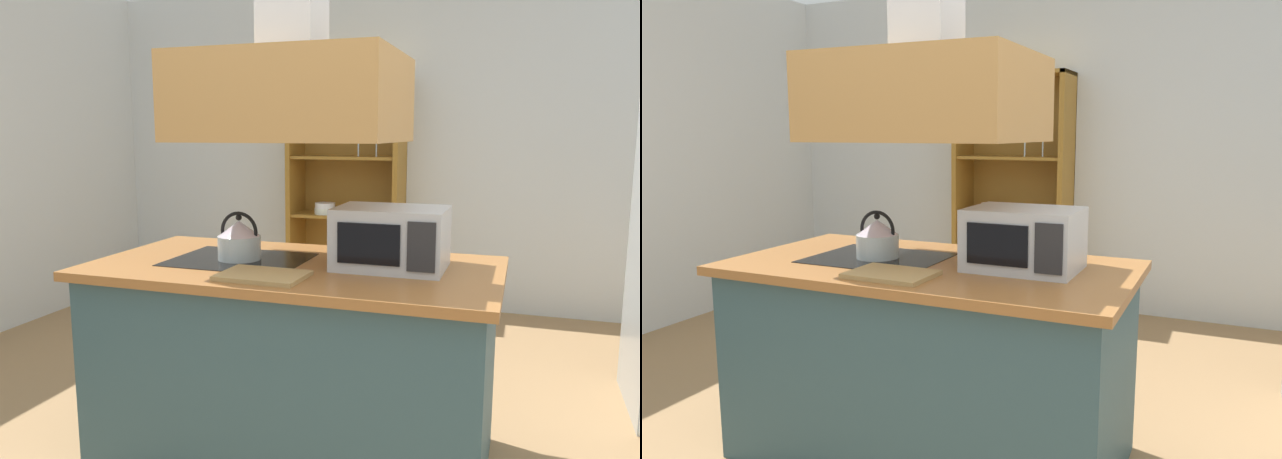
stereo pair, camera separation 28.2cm
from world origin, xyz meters
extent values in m
cube|color=silver|center=(0.00, 3.00, 1.35)|extent=(6.00, 0.12, 2.70)
cube|color=#304C53|center=(-0.24, 0.31, 0.43)|extent=(1.70, 0.86, 0.86)
cube|color=#945D2E|center=(-0.24, 0.31, 0.88)|extent=(1.78, 0.94, 0.04)
cube|color=black|center=(-0.50, 0.31, 0.90)|extent=(0.60, 0.48, 0.00)
cube|color=#B28045|center=(-0.24, 0.31, 1.61)|extent=(0.90, 0.70, 0.36)
cube|color=olive|center=(-1.17, 2.74, 0.97)|extent=(0.04, 0.40, 1.95)
cube|color=olive|center=(-0.26, 2.74, 0.97)|extent=(0.04, 0.40, 1.95)
cube|color=olive|center=(-0.72, 2.74, 1.93)|extent=(0.94, 0.40, 0.03)
cube|color=olive|center=(-0.72, 2.74, 0.04)|extent=(0.94, 0.40, 0.08)
cube|color=olive|center=(-0.72, 2.93, 0.97)|extent=(0.94, 0.02, 1.95)
cube|color=olive|center=(-0.72, 2.74, 0.78)|extent=(0.86, 0.36, 0.02)
cube|color=olive|center=(-0.72, 2.74, 1.27)|extent=(0.86, 0.36, 0.02)
cylinder|color=white|center=(-0.89, 2.69, 0.82)|extent=(0.18, 0.18, 0.05)
cylinder|color=white|center=(-0.89, 2.69, 0.86)|extent=(0.17, 0.17, 0.05)
cylinder|color=silver|center=(-0.60, 2.70, 1.34)|extent=(0.01, 0.01, 0.12)
cone|color=silver|center=(-0.60, 2.70, 1.44)|extent=(0.07, 0.07, 0.08)
cylinder|color=silver|center=(-0.45, 2.70, 1.34)|extent=(0.01, 0.01, 0.12)
cone|color=silver|center=(-0.45, 2.70, 1.44)|extent=(0.07, 0.07, 0.08)
cylinder|color=#B0BFC2|center=(-0.50, 0.31, 0.96)|extent=(0.20, 0.20, 0.11)
cone|color=#C1B3C2|center=(-0.50, 0.31, 1.04)|extent=(0.19, 0.19, 0.07)
sphere|color=black|center=(-0.50, 0.31, 1.09)|extent=(0.03, 0.03, 0.03)
torus|color=black|center=(-0.50, 0.31, 1.03)|extent=(0.18, 0.02, 0.18)
cube|color=#AB8951|center=(-0.26, 0.03, 0.91)|extent=(0.35, 0.25, 0.02)
cube|color=#B7BABF|center=(0.18, 0.37, 1.03)|extent=(0.46, 0.34, 0.26)
cube|color=black|center=(0.13, 0.19, 1.03)|extent=(0.26, 0.01, 0.17)
cube|color=#262628|center=(0.34, 0.19, 1.03)|extent=(0.11, 0.01, 0.20)
camera|label=1|loc=(0.71, -2.11, 1.47)|focal=33.91mm
camera|label=2|loc=(0.97, -2.01, 1.47)|focal=33.91mm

